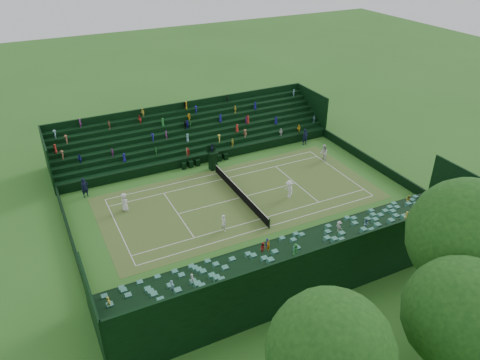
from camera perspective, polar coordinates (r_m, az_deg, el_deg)
The scene contains 17 objects.
ground at distance 45.62m, azimuth 0.00°, elevation -2.19°, with size 160.00×160.00×0.00m, color #306A21.
court_surface at distance 45.61m, azimuth 0.00°, elevation -2.18°, with size 12.97×26.77×0.01m, color #397B29.
perimeter_wall_north at distance 53.46m, azimuth 15.45°, elevation 2.33°, with size 17.17×0.20×1.00m, color black.
perimeter_wall_south at distance 41.97m, azimuth -19.95°, elevation -6.55°, with size 17.17×0.20×1.00m, color black.
perimeter_wall_east at distance 39.23m, azimuth 5.56°, elevation -7.40°, with size 0.20×31.77×1.00m, color black.
perimeter_wall_west at distance 52.14m, azimuth -4.15°, elevation 2.68°, with size 0.20×31.77×1.00m, color black.
north_grandstand at distance 35.90m, azimuth 9.15°, elevation -9.59°, with size 6.60×32.00×4.90m.
south_grandstand at distance 55.22m, azimuth -5.88°, elevation 5.40°, with size 6.60×32.00×4.90m.
tennis_net at distance 45.34m, azimuth 0.00°, elevation -1.62°, with size 11.67×0.10×1.06m.
umpire_chair at distance 50.23m, azimuth -3.34°, elevation 2.65°, with size 0.98×0.98×3.07m.
courtside_chairs at distance 51.81m, azimuth -4.28°, elevation 2.36°, with size 0.48×5.46×1.05m.
player_near_west at distance 44.52m, azimuth -13.90°, elevation -2.64°, with size 0.90×0.59×1.84m, color white.
player_near_east at distance 40.65m, azimuth -2.00°, elevation -5.24°, with size 0.59×0.39×1.63m, color white.
player_far_west at distance 52.97m, azimuth 10.17°, elevation 3.28°, with size 0.93×0.73×1.92m, color silver.
player_far_east at distance 45.46m, azimuth 6.00°, elevation -1.11°, with size 1.21×0.70×1.87m, color white.
line_judge_north at distance 56.51m, azimuth 7.95°, elevation 5.23°, with size 0.73×0.48×1.99m, color black.
line_judge_south at distance 47.76m, azimuth -18.41°, elevation -0.89°, with size 0.73×0.48×2.01m, color black.
Camera 1 is at (34.76, -17.26, 23.97)m, focal length 35.00 mm.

